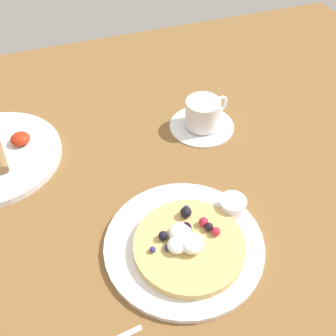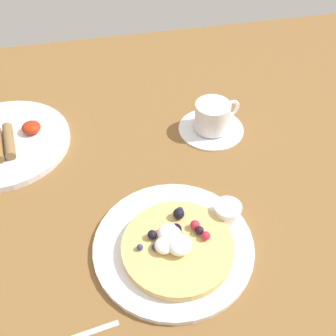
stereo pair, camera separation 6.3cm
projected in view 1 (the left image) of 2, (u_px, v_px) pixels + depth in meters
The scene contains 6 objects.
ground_plane at pixel (144, 183), 79.65cm from camera, with size 155.44×112.66×3.00cm, color brown.
pancake_plate at pixel (184, 245), 67.35cm from camera, with size 26.43×26.43×1.05cm, color white.
pancake_with_berries at pixel (189, 244), 65.51cm from camera, with size 18.11×18.11×3.86cm.
syrup_ramekin at pixel (232, 205), 70.71cm from camera, with size 4.74×4.74×2.71cm.
coffee_saucer at pixel (202, 125), 89.06cm from camera, with size 14.05×14.05×0.70cm, color white.
coffee_cup at pixel (203, 112), 86.66cm from camera, with size 10.38×7.43×6.00cm.
Camera 1 is at (-13.08, -52.14, 57.53)cm, focal length 43.67 mm.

